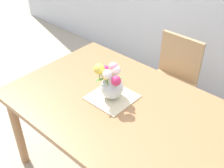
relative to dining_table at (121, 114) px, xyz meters
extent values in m
cube|color=#9E7047|center=(0.00, 0.00, 0.07)|extent=(1.59, 1.05, 0.04)
cylinder|color=#9E7047|center=(-0.72, -0.45, -0.32)|extent=(0.07, 0.07, 0.74)
cylinder|color=#9E7047|center=(-0.72, 0.45, -0.32)|extent=(0.07, 0.07, 0.74)
cube|color=tan|center=(-0.10, 0.79, -0.23)|extent=(0.42, 0.42, 0.04)
cylinder|color=tan|center=(0.08, 0.61, -0.47)|extent=(0.04, 0.04, 0.44)
cylinder|color=tan|center=(-0.28, 0.61, -0.47)|extent=(0.04, 0.04, 0.44)
cylinder|color=tan|center=(0.08, 0.97, -0.47)|extent=(0.04, 0.04, 0.44)
cylinder|color=tan|center=(-0.28, 0.97, -0.47)|extent=(0.04, 0.04, 0.44)
cube|color=tan|center=(-0.10, 0.98, 0.00)|extent=(0.42, 0.04, 0.42)
cube|color=beige|center=(-0.09, 0.01, 0.09)|extent=(0.30, 0.30, 0.01)
sphere|color=silver|center=(-0.09, 0.01, 0.18)|extent=(0.16, 0.16, 0.16)
sphere|color=#D12D66|center=(-0.19, 0.05, 0.27)|extent=(0.05, 0.05, 0.05)
cylinder|color=#478438|center=(-0.19, 0.05, 0.26)|extent=(0.01, 0.01, 0.04)
sphere|color=white|center=(-0.08, -0.05, 0.32)|extent=(0.06, 0.06, 0.06)
cylinder|color=#478438|center=(-0.08, -0.05, 0.28)|extent=(0.01, 0.01, 0.09)
sphere|color=#D12D66|center=(-0.03, -0.02, 0.29)|extent=(0.07, 0.07, 0.07)
cylinder|color=#478438|center=(-0.03, -0.02, 0.26)|extent=(0.01, 0.01, 0.05)
sphere|color=white|center=(-0.10, 0.05, 0.30)|extent=(0.07, 0.07, 0.07)
cylinder|color=#478438|center=(-0.10, 0.05, 0.27)|extent=(0.01, 0.01, 0.07)
sphere|color=#EFD14C|center=(-0.10, -0.04, 0.30)|extent=(0.05, 0.05, 0.05)
cylinder|color=#478438|center=(-0.10, -0.04, 0.27)|extent=(0.01, 0.01, 0.06)
sphere|color=#EFD14C|center=(-0.16, -0.04, 0.33)|extent=(0.07, 0.07, 0.07)
cylinder|color=#478438|center=(-0.16, -0.04, 0.28)|extent=(0.01, 0.01, 0.09)
sphere|color=white|center=(-0.11, 0.03, 0.29)|extent=(0.05, 0.05, 0.05)
cylinder|color=#478438|center=(-0.11, 0.03, 0.26)|extent=(0.01, 0.01, 0.05)
sphere|color=white|center=(-0.14, -0.01, 0.28)|extent=(0.07, 0.07, 0.07)
cylinder|color=#478438|center=(-0.14, -0.01, 0.26)|extent=(0.01, 0.01, 0.04)
sphere|color=#EA9EBC|center=(-0.12, 0.05, 0.32)|extent=(0.07, 0.07, 0.07)
cylinder|color=#478438|center=(-0.12, 0.05, 0.28)|extent=(0.01, 0.01, 0.08)
ellipsoid|color=#478438|center=(-0.05, 0.03, 0.28)|extent=(0.07, 0.04, 0.01)
ellipsoid|color=#478438|center=(-0.12, -0.08, 0.28)|extent=(0.04, 0.07, 0.01)
ellipsoid|color=#478438|center=(-0.15, 0.01, 0.27)|extent=(0.07, 0.03, 0.04)
ellipsoid|color=#478438|center=(-0.15, -0.01, 0.28)|extent=(0.07, 0.05, 0.01)
camera|label=1|loc=(0.97, -1.17, 1.36)|focal=45.90mm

